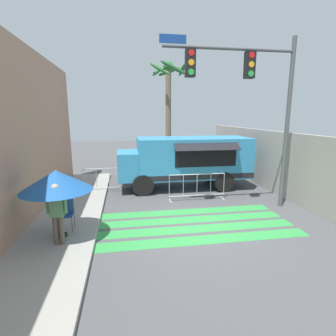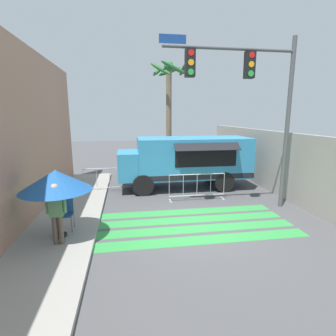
# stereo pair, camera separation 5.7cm
# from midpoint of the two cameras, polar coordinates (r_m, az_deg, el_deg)

# --- Properties ---
(ground_plane) EXTENTS (60.00, 60.00, 0.00)m
(ground_plane) POSITION_cam_midpoint_polar(r_m,az_deg,el_deg) (8.75, 6.15, -12.53)
(ground_plane) COLOR #4C4C4F
(sidewalk_left) EXTENTS (4.40, 16.00, 0.13)m
(sidewalk_left) POSITION_cam_midpoint_polar(r_m,az_deg,el_deg) (9.02, -29.40, -12.82)
(sidewalk_left) COLOR #99968E
(sidewalk_left) RESTS_ON ground_plane
(building_left_facade) EXTENTS (0.25, 16.00, 5.82)m
(building_left_facade) POSITION_cam_midpoint_polar(r_m,az_deg,el_deg) (8.38, -31.79, 5.39)
(building_left_facade) COLOR tan
(building_left_facade) RESTS_ON ground_plane
(concrete_wall_right) EXTENTS (0.20, 16.00, 2.83)m
(concrete_wall_right) POSITION_cam_midpoint_polar(r_m,az_deg,el_deg) (12.85, 22.93, 0.98)
(concrete_wall_right) COLOR #A39E93
(concrete_wall_right) RESTS_ON ground_plane
(crosswalk_painted) EXTENTS (6.40, 2.84, 0.01)m
(crosswalk_painted) POSITION_cam_midpoint_polar(r_m,az_deg,el_deg) (8.91, 5.84, -12.03)
(crosswalk_painted) COLOR green
(crosswalk_painted) RESTS_ON ground_plane
(food_truck) EXTENTS (6.33, 2.65, 2.48)m
(food_truck) POSITION_cam_midpoint_polar(r_m,az_deg,el_deg) (12.80, 3.49, 1.99)
(food_truck) COLOR #338CBF
(food_truck) RESTS_ON ground_plane
(traffic_signal_pole) EXTENTS (4.90, 0.29, 6.28)m
(traffic_signal_pole) POSITION_cam_midpoint_polar(r_m,az_deg,el_deg) (10.12, 17.62, 16.16)
(traffic_signal_pole) COLOR #515456
(traffic_signal_pole) RESTS_ON ground_plane
(patio_umbrella) EXTENTS (1.95, 1.95, 1.94)m
(patio_umbrella) POSITION_cam_midpoint_polar(r_m,az_deg,el_deg) (7.85, -23.06, -2.54)
(patio_umbrella) COLOR black
(patio_umbrella) RESTS_ON sidewalk_left
(folding_chair) EXTENTS (0.41, 0.41, 0.93)m
(folding_chair) POSITION_cam_midpoint_polar(r_m,az_deg,el_deg) (8.58, -21.15, -8.79)
(folding_chair) COLOR #4C4C51
(folding_chair) RESTS_ON sidewalk_left
(vendor_person) EXTENTS (0.53, 0.22, 1.67)m
(vendor_person) POSITION_cam_midpoint_polar(r_m,az_deg,el_deg) (7.59, -22.94, -8.46)
(vendor_person) COLOR brown
(vendor_person) RESTS_ON sidewalk_left
(barricade_front) EXTENTS (2.41, 0.44, 1.14)m
(barricade_front) POSITION_cam_midpoint_polar(r_m,az_deg,el_deg) (11.14, 6.48, -4.11)
(barricade_front) COLOR #B7BABF
(barricade_front) RESTS_ON ground_plane
(barricade_side) EXTENTS (2.39, 0.44, 1.14)m
(barricade_side) POSITION_cam_midpoint_polar(r_m,az_deg,el_deg) (12.58, -12.45, -2.51)
(barricade_side) COLOR #B7BABF
(barricade_side) RESTS_ON ground_plane
(palm_tree) EXTENTS (2.25, 2.30, 6.73)m
(palm_tree) POSITION_cam_midpoint_polar(r_m,az_deg,el_deg) (16.62, 0.32, 15.20)
(palm_tree) COLOR #7A664C
(palm_tree) RESTS_ON ground_plane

